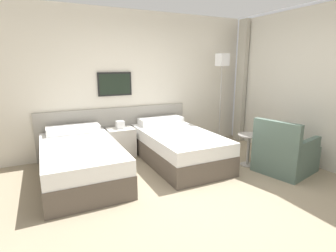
{
  "coord_description": "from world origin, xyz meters",
  "views": [
    {
      "loc": [
        -1.75,
        -2.69,
        1.69
      ],
      "look_at": [
        0.12,
        1.17,
        0.69
      ],
      "focal_mm": 28.0,
      "sensor_mm": 36.0,
      "label": 1
    }
  ],
  "objects_px": {
    "bed_near_door": "(81,161)",
    "armchair": "(285,155)",
    "bed_near_window": "(178,146)",
    "side_table": "(249,144)",
    "floor_lamp": "(222,71)",
    "nightstand": "(121,142)"
  },
  "relations": [
    {
      "from": "bed_near_window",
      "to": "floor_lamp",
      "type": "xyz_separation_m",
      "value": [
        1.28,
        0.52,
        1.3
      ]
    },
    {
      "from": "armchair",
      "to": "bed_near_door",
      "type": "bearing_deg",
      "value": 55.43
    },
    {
      "from": "floor_lamp",
      "to": "side_table",
      "type": "bearing_deg",
      "value": -102.91
    },
    {
      "from": "bed_near_door",
      "to": "nightstand",
      "type": "bearing_deg",
      "value": 41.35
    },
    {
      "from": "bed_near_door",
      "to": "floor_lamp",
      "type": "bearing_deg",
      "value": 10.03
    },
    {
      "from": "nightstand",
      "to": "armchair",
      "type": "height_order",
      "value": "armchair"
    },
    {
      "from": "bed_near_door",
      "to": "armchair",
      "type": "distance_m",
      "value": 3.21
    },
    {
      "from": "floor_lamp",
      "to": "side_table",
      "type": "xyz_separation_m",
      "value": [
        -0.27,
        -1.2,
        -1.21
      ]
    },
    {
      "from": "nightstand",
      "to": "armchair",
      "type": "bearing_deg",
      "value": -40.88
    },
    {
      "from": "bed_near_window",
      "to": "floor_lamp",
      "type": "distance_m",
      "value": 1.9
    },
    {
      "from": "side_table",
      "to": "armchair",
      "type": "xyz_separation_m",
      "value": [
        0.33,
        -0.47,
        -0.1
      ]
    },
    {
      "from": "bed_near_window",
      "to": "side_table",
      "type": "xyz_separation_m",
      "value": [
        1.01,
        -0.68,
        0.09
      ]
    },
    {
      "from": "floor_lamp",
      "to": "armchair",
      "type": "relative_size",
      "value": 1.96
    },
    {
      "from": "nightstand",
      "to": "side_table",
      "type": "xyz_separation_m",
      "value": [
        1.84,
        -1.41,
        0.1
      ]
    },
    {
      "from": "bed_near_door",
      "to": "nightstand",
      "type": "relative_size",
      "value": 2.91
    },
    {
      "from": "bed_near_window",
      "to": "floor_lamp",
      "type": "bearing_deg",
      "value": 22.05
    },
    {
      "from": "bed_near_window",
      "to": "nightstand",
      "type": "relative_size",
      "value": 2.91
    },
    {
      "from": "bed_near_door",
      "to": "floor_lamp",
      "type": "height_order",
      "value": "floor_lamp"
    },
    {
      "from": "bed_near_window",
      "to": "armchair",
      "type": "height_order",
      "value": "armchair"
    },
    {
      "from": "bed_near_door",
      "to": "bed_near_window",
      "type": "height_order",
      "value": "same"
    },
    {
      "from": "bed_near_window",
      "to": "side_table",
      "type": "relative_size",
      "value": 3.61
    },
    {
      "from": "bed_near_window",
      "to": "armchair",
      "type": "relative_size",
      "value": 2.01
    }
  ]
}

